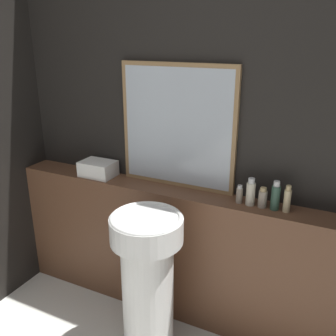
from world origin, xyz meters
The scene contains 10 objects.
wall_back centered at (0.00, 1.71, 1.25)m, with size 8.00×0.06×2.50m.
vanity_counter centered at (0.00, 1.58, 0.44)m, with size 2.39×0.20×0.89m.
pedestal_sink centered at (-0.05, 1.21, 0.49)m, with size 0.40×0.40×0.88m.
mirror centered at (-0.08, 1.66, 1.27)m, with size 0.74×0.03×0.76m.
towel_stack centered at (-0.63, 1.58, 0.94)m, with size 0.23×0.17×0.10m.
shampoo_bottle centered at (0.35, 1.58, 0.94)m, with size 0.04×0.04×0.11m.
conditioner_bottle centered at (0.41, 1.58, 0.96)m, with size 0.05×0.05×0.16m.
lotion_bottle centered at (0.48, 1.58, 0.94)m, with size 0.05×0.05×0.12m.
body_wash_bottle centered at (0.55, 1.58, 0.97)m, with size 0.05×0.05×0.17m.
hand_soap_bottle centered at (0.61, 1.58, 0.96)m, with size 0.04×0.04×0.15m.
Camera 1 is at (0.85, -0.35, 1.80)m, focal length 40.00 mm.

